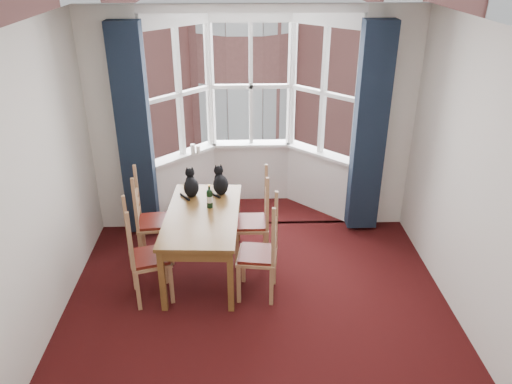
{
  "coord_description": "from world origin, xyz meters",
  "views": [
    {
      "loc": [
        -0.16,
        -3.64,
        3.37
      ],
      "look_at": [
        0.0,
        1.05,
        1.05
      ],
      "focal_mm": 35.0,
      "sensor_mm": 36.0,
      "label": 1
    }
  ],
  "objects_px": {
    "wine_bottle": "(210,198)",
    "cat_right": "(221,183)",
    "candle_tall": "(193,149)",
    "candle_short": "(198,149)",
    "chair_left_far": "(147,223)",
    "chair_right_near": "(266,256)",
    "dining_table": "(203,221)",
    "cat_left": "(191,185)",
    "chair_left_near": "(141,260)",
    "chair_right_far": "(259,224)"
  },
  "relations": [
    {
      "from": "cat_left",
      "to": "cat_right",
      "type": "height_order",
      "value": "cat_right"
    },
    {
      "from": "chair_right_far",
      "to": "candle_tall",
      "type": "xyz_separation_m",
      "value": [
        -0.84,
        1.21,
        0.47
      ]
    },
    {
      "from": "dining_table",
      "to": "cat_left",
      "type": "relative_size",
      "value": 4.41
    },
    {
      "from": "chair_right_near",
      "to": "chair_right_far",
      "type": "height_order",
      "value": "same"
    },
    {
      "from": "dining_table",
      "to": "candle_tall",
      "type": "height_order",
      "value": "candle_tall"
    },
    {
      "from": "chair_right_far",
      "to": "candle_short",
      "type": "height_order",
      "value": "candle_short"
    },
    {
      "from": "candle_short",
      "to": "dining_table",
      "type": "bearing_deg",
      "value": -84.58
    },
    {
      "from": "candle_tall",
      "to": "candle_short",
      "type": "height_order",
      "value": "candle_tall"
    },
    {
      "from": "cat_left",
      "to": "candle_short",
      "type": "distance_m",
      "value": 1.04
    },
    {
      "from": "chair_right_near",
      "to": "cat_left",
      "type": "xyz_separation_m",
      "value": [
        -0.82,
        0.88,
        0.41
      ]
    },
    {
      "from": "cat_right",
      "to": "chair_left_near",
      "type": "bearing_deg",
      "value": -130.0
    },
    {
      "from": "dining_table",
      "to": "chair_right_far",
      "type": "height_order",
      "value": "chair_right_far"
    },
    {
      "from": "chair_left_far",
      "to": "cat_left",
      "type": "bearing_deg",
      "value": 15.97
    },
    {
      "from": "chair_right_far",
      "to": "cat_left",
      "type": "relative_size",
      "value": 2.7
    },
    {
      "from": "chair_left_far",
      "to": "chair_right_near",
      "type": "relative_size",
      "value": 1.0
    },
    {
      "from": "chair_left_far",
      "to": "cat_right",
      "type": "relative_size",
      "value": 2.65
    },
    {
      "from": "chair_right_near",
      "to": "cat_right",
      "type": "relative_size",
      "value": 2.65
    },
    {
      "from": "chair_right_near",
      "to": "cat_right",
      "type": "xyz_separation_m",
      "value": [
        -0.48,
        0.93,
        0.41
      ]
    },
    {
      "from": "wine_bottle",
      "to": "cat_right",
      "type": "bearing_deg",
      "value": 72.53
    },
    {
      "from": "chair_left_near",
      "to": "chair_right_far",
      "type": "distance_m",
      "value": 1.43
    },
    {
      "from": "chair_right_near",
      "to": "cat_right",
      "type": "distance_m",
      "value": 1.12
    },
    {
      "from": "chair_left_far",
      "to": "wine_bottle",
      "type": "distance_m",
      "value": 0.87
    },
    {
      "from": "chair_right_far",
      "to": "cat_left",
      "type": "height_order",
      "value": "cat_left"
    },
    {
      "from": "dining_table",
      "to": "cat_right",
      "type": "distance_m",
      "value": 0.57
    },
    {
      "from": "chair_left_near",
      "to": "chair_left_far",
      "type": "xyz_separation_m",
      "value": [
        -0.06,
        0.76,
        0.0
      ]
    },
    {
      "from": "chair_left_far",
      "to": "cat_right",
      "type": "xyz_separation_m",
      "value": [
        0.86,
        0.2,
        0.41
      ]
    },
    {
      "from": "chair_left_near",
      "to": "chair_right_far",
      "type": "relative_size",
      "value": 1.0
    },
    {
      "from": "chair_right_near",
      "to": "chair_right_far",
      "type": "relative_size",
      "value": 1.0
    },
    {
      "from": "chair_right_far",
      "to": "candle_short",
      "type": "relative_size",
      "value": 9.01
    },
    {
      "from": "chair_right_far",
      "to": "wine_bottle",
      "type": "distance_m",
      "value": 0.69
    },
    {
      "from": "chair_right_near",
      "to": "candle_short",
      "type": "distance_m",
      "value": 2.14
    },
    {
      "from": "cat_right",
      "to": "candle_short",
      "type": "height_order",
      "value": "cat_right"
    },
    {
      "from": "chair_left_far",
      "to": "chair_right_far",
      "type": "relative_size",
      "value": 1.0
    },
    {
      "from": "chair_left_far",
      "to": "chair_right_far",
      "type": "bearing_deg",
      "value": -2.07
    },
    {
      "from": "dining_table",
      "to": "chair_left_near",
      "type": "relative_size",
      "value": 1.63
    },
    {
      "from": "chair_right_far",
      "to": "candle_tall",
      "type": "bearing_deg",
      "value": 124.59
    },
    {
      "from": "chair_right_near",
      "to": "candle_tall",
      "type": "xyz_separation_m",
      "value": [
        -0.88,
        1.89,
        0.47
      ]
    },
    {
      "from": "candle_tall",
      "to": "candle_short",
      "type": "bearing_deg",
      "value": 24.45
    },
    {
      "from": "chair_left_far",
      "to": "cat_left",
      "type": "distance_m",
      "value": 0.68
    },
    {
      "from": "chair_left_near",
      "to": "chair_right_near",
      "type": "bearing_deg",
      "value": 1.2
    },
    {
      "from": "dining_table",
      "to": "chair_right_far",
      "type": "distance_m",
      "value": 0.7
    },
    {
      "from": "cat_right",
      "to": "candle_short",
      "type": "xyz_separation_m",
      "value": [
        -0.33,
        1.0,
        0.03
      ]
    },
    {
      "from": "chair_right_far",
      "to": "candle_short",
      "type": "xyz_separation_m",
      "value": [
        -0.77,
        1.24,
        0.45
      ]
    },
    {
      "from": "dining_table",
      "to": "candle_short",
      "type": "bearing_deg",
      "value": 95.42
    },
    {
      "from": "dining_table",
      "to": "chair_left_near",
      "type": "xyz_separation_m",
      "value": [
        -0.61,
        -0.46,
        -0.19
      ]
    },
    {
      "from": "dining_table",
      "to": "candle_short",
      "type": "xyz_separation_m",
      "value": [
        -0.14,
        1.49,
        0.25
      ]
    },
    {
      "from": "cat_right",
      "to": "wine_bottle",
      "type": "bearing_deg",
      "value": -107.47
    },
    {
      "from": "chair_right_far",
      "to": "candle_short",
      "type": "bearing_deg",
      "value": 121.79
    },
    {
      "from": "chair_right_far",
      "to": "wine_bottle",
      "type": "height_order",
      "value": "wine_bottle"
    },
    {
      "from": "chair_left_far",
      "to": "wine_bottle",
      "type": "xyz_separation_m",
      "value": [
        0.75,
        -0.15,
        0.4
      ]
    }
  ]
}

